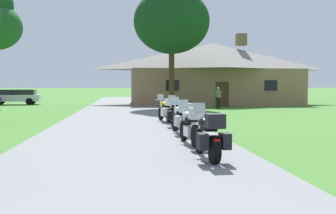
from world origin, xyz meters
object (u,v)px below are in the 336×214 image
object	(u,v)px
motorcycle_black_nearest_to_camera	(209,137)
tree_by_lodge_front	(172,12)
motorcycle_white_fourth_in_row	(175,113)
motorcycle_silver_second_in_row	(191,126)
motorcycle_yellow_farthest_in_row	(167,110)
bystander_olive_shirt_near_lodge	(218,97)
motorcycle_white_third_in_row	(182,119)
parked_white_suv_far_left	(16,96)

from	to	relation	value
motorcycle_black_nearest_to_camera	tree_by_lodge_front	distance (m)	23.63
motorcycle_white_fourth_in_row	motorcycle_silver_second_in_row	bearing A→B (deg)	-92.13
motorcycle_yellow_farthest_in_row	bystander_olive_shirt_near_lodge	bearing A→B (deg)	54.18
motorcycle_silver_second_in_row	motorcycle_white_third_in_row	size ratio (longest dim) A/B	1.00
motorcycle_yellow_farthest_in_row	motorcycle_white_fourth_in_row	bearing A→B (deg)	-98.40
motorcycle_silver_second_in_row	bystander_olive_shirt_near_lodge	distance (m)	19.69
bystander_olive_shirt_near_lodge	tree_by_lodge_front	world-z (taller)	tree_by_lodge_front
motorcycle_white_fourth_in_row	bystander_olive_shirt_near_lodge	world-z (taller)	bystander_olive_shirt_near_lodge
motorcycle_black_nearest_to_camera	bystander_olive_shirt_near_lodge	size ratio (longest dim) A/B	1.25
motorcycle_black_nearest_to_camera	motorcycle_white_third_in_row	world-z (taller)	same
bystander_olive_shirt_near_lodge	tree_by_lodge_front	xyz separation A→B (m)	(-3.49, 1.07, 6.55)
motorcycle_white_third_in_row	tree_by_lodge_front	xyz separation A→B (m)	(1.60, 17.37, 6.87)
motorcycle_white_third_in_row	motorcycle_white_fourth_in_row	distance (m)	2.70
motorcycle_yellow_farthest_in_row	bystander_olive_shirt_near_lodge	distance (m)	12.45
bystander_olive_shirt_near_lodge	parked_white_suv_far_left	world-z (taller)	bystander_olive_shirt_near_lodge
motorcycle_black_nearest_to_camera	motorcycle_yellow_farthest_in_row	size ratio (longest dim) A/B	1.01
motorcycle_white_fourth_in_row	bystander_olive_shirt_near_lodge	distance (m)	14.50
motorcycle_white_third_in_row	motorcycle_yellow_farthest_in_row	world-z (taller)	same
bystander_olive_shirt_near_lodge	tree_by_lodge_front	size ratio (longest dim) A/B	0.15
motorcycle_black_nearest_to_camera	motorcycle_yellow_farthest_in_row	bearing A→B (deg)	86.96
motorcycle_white_third_in_row	motorcycle_yellow_farthest_in_row	bearing A→B (deg)	83.48
motorcycle_silver_second_in_row	bystander_olive_shirt_near_lodge	xyz separation A→B (m)	(5.19, 18.99, 0.31)
parked_white_suv_far_left	motorcycle_white_fourth_in_row	bearing A→B (deg)	-153.73
parked_white_suv_far_left	motorcycle_silver_second_in_row	bearing A→B (deg)	-159.07
bystander_olive_shirt_near_lodge	motorcycle_yellow_farthest_in_row	bearing A→B (deg)	54.98
tree_by_lodge_front	parked_white_suv_far_left	xyz separation A→B (m)	(-13.76, 7.22, -6.70)
motorcycle_black_nearest_to_camera	parked_white_suv_far_left	distance (m)	32.13
motorcycle_white_fourth_in_row	parked_white_suv_far_left	size ratio (longest dim) A/B	0.44
motorcycle_black_nearest_to_camera	tree_by_lodge_front	xyz separation A→B (m)	(1.68, 22.55, 6.87)
motorcycle_silver_second_in_row	motorcycle_white_third_in_row	xyz separation A→B (m)	(0.11, 2.70, -0.01)
motorcycle_black_nearest_to_camera	tree_by_lodge_front	size ratio (longest dim) A/B	0.18
motorcycle_yellow_farthest_in_row	tree_by_lodge_front	distance (m)	14.28
motorcycle_black_nearest_to_camera	motorcycle_white_fourth_in_row	distance (m)	7.88
motorcycle_white_third_in_row	tree_by_lodge_front	world-z (taller)	tree_by_lodge_front
motorcycle_white_third_in_row	parked_white_suv_far_left	size ratio (longest dim) A/B	0.44
parked_white_suv_far_left	tree_by_lodge_front	bearing A→B (deg)	-120.59
motorcycle_black_nearest_to_camera	motorcycle_yellow_farthest_in_row	world-z (taller)	same
motorcycle_white_fourth_in_row	parked_white_suv_far_left	xyz separation A→B (m)	(-12.23, 21.89, 0.17)
motorcycle_white_third_in_row	tree_by_lodge_front	size ratio (longest dim) A/B	0.18
motorcycle_black_nearest_to_camera	bystander_olive_shirt_near_lodge	distance (m)	22.09
motorcycle_white_fourth_in_row	tree_by_lodge_front	world-z (taller)	tree_by_lodge_front
parked_white_suv_far_left	motorcycle_yellow_farthest_in_row	bearing A→B (deg)	-151.24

